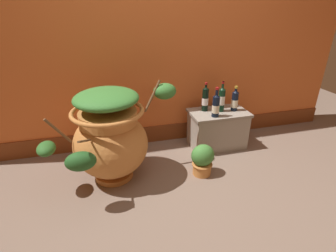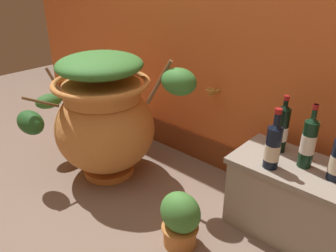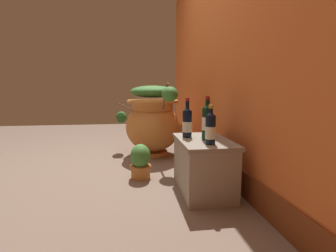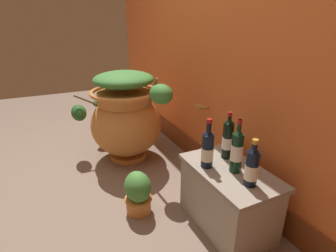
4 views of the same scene
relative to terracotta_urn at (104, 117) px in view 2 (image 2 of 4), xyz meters
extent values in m
cube|color=brown|center=(0.56, 0.57, -0.33)|extent=(4.40, 0.02, 0.20)
cylinder|color=#B28433|center=(0.51, 0.53, 0.15)|extent=(0.02, 0.10, 0.02)
torus|color=#B28433|center=(0.51, 0.48, 0.18)|extent=(0.06, 0.06, 0.01)
cylinder|color=#CC7F3D|center=(0.00, 0.00, -0.41)|extent=(0.35, 0.35, 0.05)
ellipsoid|color=#CC7F3D|center=(0.00, 0.00, -0.09)|extent=(0.66, 0.66, 0.60)
cylinder|color=#CC7F3D|center=(0.00, 0.00, 0.18)|extent=(0.49, 0.49, 0.11)
torus|color=#CC7F3D|center=(0.00, 0.00, 0.23)|extent=(0.62, 0.62, 0.04)
cylinder|color=brown|center=(0.41, 0.10, 0.30)|extent=(0.17, 0.06, 0.28)
ellipsoid|color=#387A33|center=(0.53, 0.13, 0.33)|extent=(0.21, 0.17, 0.15)
cylinder|color=brown|center=(-0.19, -0.32, 0.15)|extent=(0.09, 0.20, 0.12)
ellipsoid|color=#235623|center=(-0.23, -0.39, 0.02)|extent=(0.23, 0.14, 0.15)
cylinder|color=brown|center=(-0.40, -0.08, 0.14)|extent=(0.18, 0.06, 0.25)
ellipsoid|color=#2D6628|center=(-0.51, -0.11, 0.01)|extent=(0.14, 0.20, 0.10)
ellipsoid|color=#387A33|center=(0.00, 0.00, 0.35)|extent=(0.54, 0.54, 0.14)
cube|color=#9E9384|center=(1.18, 0.30, -0.22)|extent=(0.60, 0.36, 0.42)
cube|color=gray|center=(1.18, 0.30, -0.03)|extent=(0.63, 0.38, 0.03)
cylinder|color=black|center=(1.21, 0.31, 0.11)|extent=(0.07, 0.07, 0.24)
cone|color=black|center=(1.21, 0.31, 0.24)|extent=(0.07, 0.07, 0.04)
cylinder|color=black|center=(1.21, 0.31, 0.28)|extent=(0.02, 0.02, 0.09)
cylinder|color=maroon|center=(1.21, 0.31, 0.31)|extent=(0.03, 0.03, 0.02)
cylinder|color=white|center=(1.21, 0.31, 0.11)|extent=(0.07, 0.07, 0.10)
cylinder|color=black|center=(1.09, 0.19, 0.10)|extent=(0.07, 0.07, 0.22)
cone|color=black|center=(1.09, 0.19, 0.22)|extent=(0.07, 0.07, 0.04)
cylinder|color=black|center=(1.09, 0.19, 0.25)|extent=(0.03, 0.03, 0.10)
cylinder|color=maroon|center=(1.09, 0.19, 0.29)|extent=(0.03, 0.03, 0.02)
cylinder|color=beige|center=(1.09, 0.19, 0.07)|extent=(0.08, 0.08, 0.08)
cylinder|color=black|center=(1.04, 0.37, 0.11)|extent=(0.07, 0.07, 0.25)
cone|color=black|center=(1.04, 0.37, 0.25)|extent=(0.07, 0.07, 0.04)
cylinder|color=black|center=(1.04, 0.37, 0.27)|extent=(0.02, 0.02, 0.07)
cylinder|color=maroon|center=(1.04, 0.37, 0.29)|extent=(0.03, 0.03, 0.02)
cylinder|color=silver|center=(1.04, 0.37, 0.09)|extent=(0.07, 0.07, 0.08)
cylinder|color=#CC7F3D|center=(0.81, -0.18, -0.37)|extent=(0.17, 0.17, 0.12)
torus|color=#BB7538|center=(0.81, -0.18, -0.32)|extent=(0.20, 0.20, 0.02)
ellipsoid|color=#428438|center=(0.81, -0.18, -0.22)|extent=(0.22, 0.18, 0.21)
camera|label=1|loc=(-0.03, -2.08, 1.06)|focal=27.63mm
camera|label=2|loc=(1.64, -1.19, 0.88)|focal=35.06mm
camera|label=3|loc=(2.98, -0.24, 0.36)|focal=26.27mm
camera|label=4|loc=(2.27, -0.65, 0.83)|focal=28.11mm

